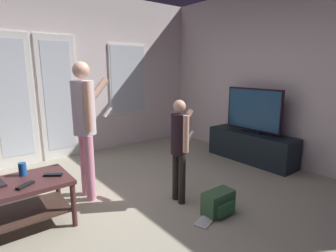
# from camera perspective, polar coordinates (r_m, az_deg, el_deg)

# --- Properties ---
(ground_plane) EXTENTS (5.75, 4.94, 0.02)m
(ground_plane) POSITION_cam_1_polar(r_m,az_deg,el_deg) (2.94, -9.28, -19.22)
(ground_plane) COLOR #A7A08A
(wall_back_with_doors) EXTENTS (5.75, 0.09, 2.81)m
(wall_back_with_doors) POSITION_cam_1_polar(r_m,az_deg,el_deg) (4.81, -23.95, 9.34)
(wall_back_with_doors) COLOR silver
(wall_back_with_doors) RESTS_ON ground_plane
(wall_right_plain) EXTENTS (0.06, 4.94, 2.78)m
(wall_right_plain) POSITION_cam_1_polar(r_m,az_deg,el_deg) (4.59, 23.31, 9.65)
(wall_right_plain) COLOR silver
(wall_right_plain) RESTS_ON ground_plane
(coffee_table) EXTENTS (1.02, 0.57, 0.48)m
(coffee_table) POSITION_cam_1_polar(r_m,az_deg,el_deg) (2.94, -30.17, -12.94)
(coffee_table) COLOR #4A2526
(coffee_table) RESTS_ON ground_plane
(tv_stand) EXTENTS (0.44, 1.47, 0.48)m
(tv_stand) POSITION_cam_1_polar(r_m,az_deg,el_deg) (4.67, 17.20, -4.19)
(tv_stand) COLOR black
(tv_stand) RESTS_ON ground_plane
(flat_screen_tv) EXTENTS (0.08, 0.98, 0.72)m
(flat_screen_tv) POSITION_cam_1_polar(r_m,az_deg,el_deg) (4.54, 17.63, 3.17)
(flat_screen_tv) COLOR black
(flat_screen_tv) RESTS_ON tv_stand
(person_adult) EXTENTS (0.55, 0.43, 1.58)m
(person_adult) POSITION_cam_1_polar(r_m,az_deg,el_deg) (3.18, -17.12, 1.41)
(person_adult) COLOR pink
(person_adult) RESTS_ON ground_plane
(person_child) EXTENTS (0.41, 0.32, 1.18)m
(person_child) POSITION_cam_1_polar(r_m,az_deg,el_deg) (3.00, 2.50, -3.45)
(person_child) COLOR #292420
(person_child) RESTS_ON ground_plane
(backpack) EXTENTS (0.35, 0.22, 0.25)m
(backpack) POSITION_cam_1_polar(r_m,az_deg,el_deg) (2.99, 10.69, -15.71)
(backpack) COLOR #39613D
(backpack) RESTS_ON ground_plane
(loose_keyboard) EXTENTS (0.46, 0.26, 0.02)m
(loose_keyboard) POSITION_cam_1_polar(r_m,az_deg,el_deg) (2.96, 8.76, -18.47)
(loose_keyboard) COLOR white
(loose_keyboard) RESTS_ON ground_plane
(cup_near_edge) EXTENTS (0.07, 0.07, 0.13)m
(cup_near_edge) POSITION_cam_1_polar(r_m,az_deg,el_deg) (3.03, -28.42, -8.03)
(cup_near_edge) COLOR #184F9E
(cup_near_edge) RESTS_ON coffee_table
(tv_remote_black) EXTENTS (0.17, 0.13, 0.02)m
(tv_remote_black) POSITION_cam_1_polar(r_m,az_deg,el_deg) (2.77, -27.94, -11.01)
(tv_remote_black) COLOR black
(tv_remote_black) RESTS_ON coffee_table
(dvd_remote_slim) EXTENTS (0.17, 0.14, 0.02)m
(dvd_remote_slim) POSITION_cam_1_polar(r_m,az_deg,el_deg) (2.91, -23.13, -9.49)
(dvd_remote_slim) COLOR black
(dvd_remote_slim) RESTS_ON coffee_table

